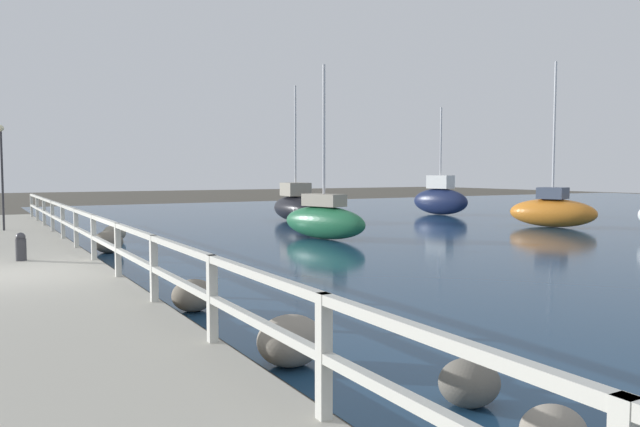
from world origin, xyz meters
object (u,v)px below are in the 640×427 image
Objects in this scene: mooring_bollard at (21,247)px; sailboat_black at (296,206)px; dock_lamp at (2,163)px; sailboat_navy at (440,199)px; sailboat_orange at (552,211)px; sailboat_green at (324,220)px.

sailboat_black reaches higher than mooring_bollard.
dock_lamp reaches higher than mooring_bollard.
mooring_bollard is at bearing -134.81° from sailboat_black.
dock_lamp is 20.29m from sailboat_navy.
mooring_bollard is 0.09× the size of sailboat_orange.
mooring_bollard is 19.38m from sailboat_orange.
dock_lamp is 0.60× the size of sailboat_green.
sailboat_black is (11.66, 1.99, -1.81)m from dock_lamp.
sailboat_orange is (19.25, 2.30, 0.05)m from mooring_bollard.
mooring_bollard is at bearing -90.22° from dock_lamp.
sailboat_green is (-10.99, -7.17, -0.17)m from sailboat_navy.
sailboat_orange reaches higher than sailboat_green.
sailboat_navy is at bearing 61.57° from sailboat_orange.
sailboat_orange reaches higher than sailboat_black.
mooring_bollard is at bearing 164.87° from sailboat_orange.
sailboat_green reaches higher than mooring_bollard.
mooring_bollard is 0.10× the size of sailboat_black.
dock_lamp is at bearing 141.76° from sailboat_orange.
sailboat_black reaches higher than sailboat_green.
sailboat_green is at bearing -159.80° from sailboat_navy.
sailboat_green is at bearing -105.17° from sailboat_black.
mooring_bollard is at bearing -177.25° from sailboat_green.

